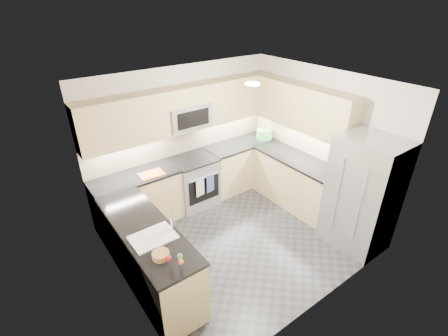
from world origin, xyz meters
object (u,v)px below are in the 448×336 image
(microwave, at_px, (187,116))
(refrigerator, at_px, (362,194))
(utensil_bowl, at_px, (264,134))
(gas_range, at_px, (194,182))
(fruit_basket, at_px, (161,255))
(cutting_board, at_px, (152,174))

(microwave, xyz_separation_m, refrigerator, (1.45, -2.55, -0.80))
(microwave, distance_m, utensil_bowl, 1.78)
(gas_range, height_order, microwave, microwave)
(refrigerator, bearing_deg, fruit_basket, 169.70)
(utensil_bowl, bearing_deg, refrigerator, -94.41)
(gas_range, xyz_separation_m, utensil_bowl, (1.63, -0.08, 0.57))
(utensil_bowl, distance_m, fruit_basket, 3.67)
(gas_range, relative_size, microwave, 1.20)
(utensil_bowl, distance_m, cutting_board, 2.48)
(refrigerator, relative_size, utensil_bowl, 5.78)
(microwave, height_order, utensil_bowl, microwave)
(refrigerator, relative_size, cutting_board, 4.69)
(cutting_board, relative_size, fruit_basket, 1.96)
(refrigerator, distance_m, fruit_basket, 3.07)
(microwave, xyz_separation_m, fruit_basket, (-1.57, -2.00, -0.72))
(gas_range, distance_m, microwave, 1.25)
(microwave, bearing_deg, gas_range, -90.00)
(utensil_bowl, relative_size, fruit_basket, 1.59)
(microwave, bearing_deg, cutting_board, -165.45)
(utensil_bowl, xyz_separation_m, cutting_board, (-2.47, -0.01, -0.08))
(gas_range, bearing_deg, microwave, 90.00)
(gas_range, distance_m, utensil_bowl, 1.73)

